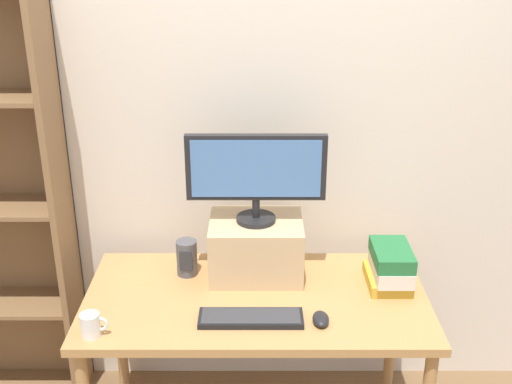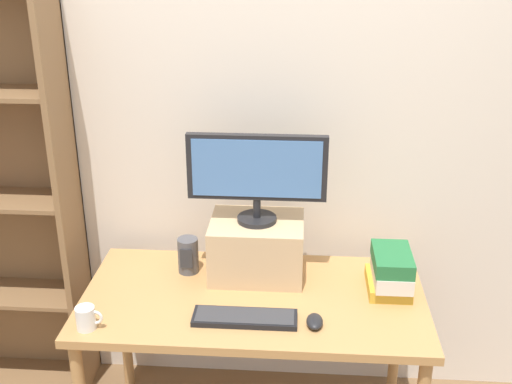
% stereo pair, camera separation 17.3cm
% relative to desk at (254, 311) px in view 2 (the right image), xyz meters
% --- Properties ---
extents(back_wall, '(7.00, 0.08, 2.60)m').
position_rel_desk_xyz_m(back_wall, '(0.00, 0.50, 0.63)').
color(back_wall, beige).
rests_on(back_wall, ground_plane).
extents(desk, '(1.43, 0.74, 0.75)m').
position_rel_desk_xyz_m(desk, '(0.00, 0.00, 0.00)').
color(desk, '#B7844C').
rests_on(desk, ground_plane).
extents(riser_box, '(0.40, 0.32, 0.25)m').
position_rel_desk_xyz_m(riser_box, '(0.00, 0.19, 0.20)').
color(riser_box, tan).
rests_on(riser_box, desk).
extents(computer_monitor, '(0.59, 0.17, 0.39)m').
position_rel_desk_xyz_m(computer_monitor, '(0.00, 0.19, 0.55)').
color(computer_monitor, black).
rests_on(computer_monitor, riser_box).
extents(keyboard, '(0.41, 0.13, 0.02)m').
position_rel_desk_xyz_m(keyboard, '(-0.02, -0.18, 0.09)').
color(keyboard, black).
rests_on(keyboard, desk).
extents(computer_mouse, '(0.06, 0.10, 0.04)m').
position_rel_desk_xyz_m(computer_mouse, '(0.25, -0.20, 0.09)').
color(computer_mouse, black).
rests_on(computer_mouse, desk).
extents(book_stack, '(0.18, 0.27, 0.18)m').
position_rel_desk_xyz_m(book_stack, '(0.57, 0.09, 0.16)').
color(book_stack, gold).
rests_on(book_stack, desk).
extents(coffee_mug, '(0.10, 0.07, 0.09)m').
position_rel_desk_xyz_m(coffee_mug, '(-0.62, -0.28, 0.12)').
color(coffee_mug, white).
rests_on(coffee_mug, desk).
extents(desk_speaker, '(0.09, 0.09, 0.16)m').
position_rel_desk_xyz_m(desk_speaker, '(-0.30, 0.18, 0.16)').
color(desk_speaker, '#4C4C51').
rests_on(desk_speaker, desk).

